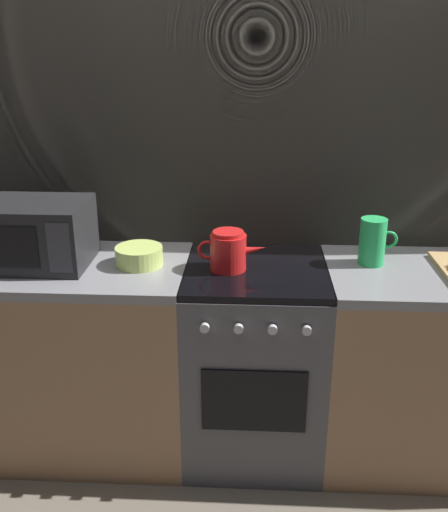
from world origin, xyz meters
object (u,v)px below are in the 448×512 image
object	(u,v)px
stove_unit	(254,361)
pitcher	(373,241)
kettle	(228,251)
mixing_bowl	(139,256)
microwave	(33,233)

from	to	relation	value
stove_unit	pitcher	distance (m)	0.74
kettle	mixing_bowl	xyz separation A→B (m)	(-0.38, 0.03, -0.04)
kettle	pitcher	size ratio (longest dim) A/B	1.42
kettle	stove_unit	bearing A→B (deg)	9.53
pitcher	microwave	bearing A→B (deg)	-177.13
stove_unit	microwave	size ratio (longest dim) A/B	1.96
microwave	pitcher	xyz separation A→B (m)	(1.43, 0.07, -0.03)
microwave	kettle	xyz separation A→B (m)	(0.82, -0.02, -0.05)
kettle	mixing_bowl	bearing A→B (deg)	175.70
microwave	kettle	bearing A→B (deg)	-1.59
mixing_bowl	pitcher	distance (m)	0.99
mixing_bowl	pitcher	bearing A→B (deg)	3.82
microwave	pitcher	distance (m)	1.43
microwave	stove_unit	bearing A→B (deg)	-0.19
stove_unit	pitcher	size ratio (longest dim) A/B	4.50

